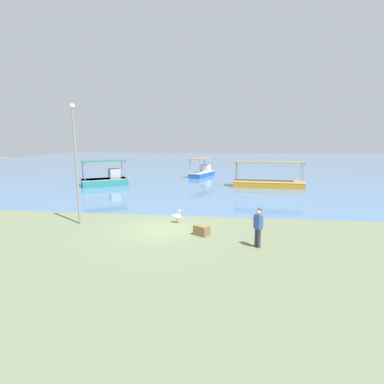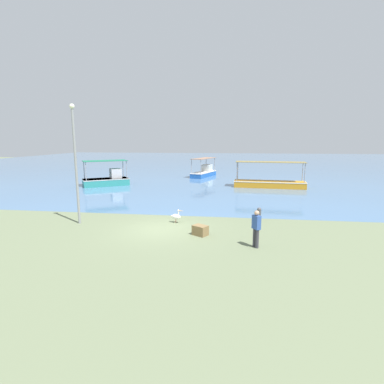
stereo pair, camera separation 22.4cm
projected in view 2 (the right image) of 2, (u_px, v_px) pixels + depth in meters
ground at (160, 229)px, 16.09m from camera, size 120.00×120.00×0.00m
harbor_water at (214, 163)px, 62.95m from camera, size 110.00×90.00×0.00m
fishing_boat_near_left at (107, 179)px, 31.40m from camera, size 4.93×4.17×2.62m
fishing_boat_near_right at (269, 182)px, 30.13m from camera, size 7.10×2.28×2.58m
fishing_boat_outer at (204, 172)px, 39.17m from camera, size 3.08×5.25×2.39m
pelican at (176, 216)px, 17.30m from camera, size 0.79×0.43×0.80m
lamp_post at (75, 159)px, 16.62m from camera, size 0.28×0.28×6.67m
mooring_bollard at (259, 213)px, 17.80m from camera, size 0.25×0.25×0.79m
fisherman_standing at (256, 228)px, 13.24m from camera, size 0.40×0.46×1.69m
cargo_crate at (200, 230)px, 15.06m from camera, size 0.88×0.82×0.50m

